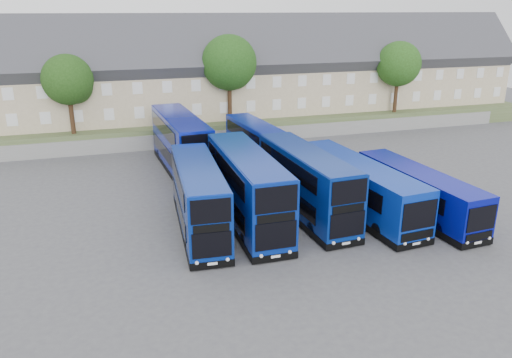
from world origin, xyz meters
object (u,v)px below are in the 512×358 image
object	(u,v)px
tree_west	(69,81)
tree_far	(409,56)
dd_front_left	(199,199)
tree_east	(399,66)
dd_front_mid	(247,189)
tree_mid	(230,65)
coach_east_a	(357,188)

from	to	relation	value
tree_west	tree_far	world-z (taller)	tree_far
dd_front_left	tree_east	size ratio (longest dim) A/B	1.36
dd_front_left	tree_west	world-z (taller)	tree_west
dd_front_left	dd_front_mid	world-z (taller)	dd_front_mid
dd_front_left	tree_far	bearing A→B (deg)	44.18
tree_mid	tree_far	bearing A→B (deg)	14.04
tree_far	tree_mid	bearing A→B (deg)	-165.96
dd_front_left	dd_front_mid	xyz separation A→B (m)	(3.29, 0.30, 0.21)
tree_west	tree_far	bearing A→B (deg)	9.46
tree_mid	tree_east	xyz separation A→B (m)	(20.00, -0.50, -0.68)
tree_west	tree_mid	world-z (taller)	tree_mid
dd_front_mid	tree_east	distance (m)	33.05
tree_west	tree_mid	distance (m)	16.04
tree_mid	tree_east	distance (m)	20.02
dd_front_mid	tree_west	distance (m)	24.69
dd_front_mid	coach_east_a	distance (m)	7.98
tree_far	dd_front_mid	bearing A→B (deg)	-137.17
dd_front_left	tree_far	xyz separation A→B (m)	(33.95, 28.72, 5.59)
tree_mid	dd_front_left	bearing A→B (deg)	-109.69
tree_mid	coach_east_a	bearing A→B (deg)	-81.63
dd_front_left	tree_east	bearing A→B (deg)	41.80
tree_mid	tree_far	xyz separation A→B (m)	(26.00, 6.50, -0.34)
dd_front_left	tree_east	xyz separation A→B (m)	(27.95, 21.72, 5.25)
coach_east_a	tree_east	size ratio (longest dim) A/B	1.62
coach_east_a	tree_west	world-z (taller)	tree_west
dd_front_mid	tree_mid	world-z (taller)	tree_mid
dd_front_mid	tree_mid	xyz separation A→B (m)	(4.66, 21.92, 5.72)
coach_east_a	tree_far	distance (m)	37.22
dd_front_left	tree_east	world-z (taller)	tree_east
coach_east_a	tree_east	distance (m)	28.10
dd_front_mid	coach_east_a	xyz separation A→B (m)	(7.95, -0.45, -0.60)
tree_west	tree_far	distance (m)	42.58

